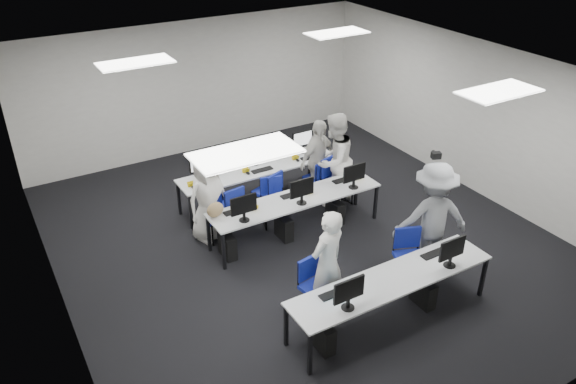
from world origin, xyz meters
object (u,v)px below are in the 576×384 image
student_0 (327,263)px  chair_4 (336,190)px  chair_5 (230,214)px  student_2 (208,197)px  chair_7 (317,186)px  student_3 (318,160)px  chair_3 (274,210)px  photographer (432,217)px  desk_front (392,281)px  chair_1 (408,267)px  desk_mid (296,201)px  chair_2 (217,225)px  student_1 (334,160)px  chair_6 (268,200)px  chair_0 (317,297)px

student_0 → chair_4: bearing=-142.6°
chair_5 → student_2: (-0.45, -0.11, 0.55)m
chair_7 → student_3: bearing=51.0°
chair_3 → photographer: bearing=-42.0°
desk_front → chair_1: size_ratio=3.54×
desk_mid → chair_4: 1.39m
chair_2 → chair_5: size_ratio=0.93×
desk_mid → chair_1: chair_1 is taller
student_1 → student_3: size_ratio=1.13×
desk_front → student_1: (1.19, 3.19, 0.25)m
chair_5 → student_1: bearing=-13.2°
chair_1 → chair_6: chair_1 is taller
chair_4 → desk_mid: bearing=-173.8°
student_0 → student_1: bearing=-141.4°
chair_1 → student_0: (-1.48, 0.12, 0.56)m
chair_1 → chair_6: 3.11m
chair_7 → chair_6: bearing=172.7°
chair_1 → chair_5: chair_1 is taller
chair_0 → chair_4: 3.21m
desk_front → photographer: size_ratio=1.71×
chair_6 → chair_7: (1.12, 0.01, -0.01)m
chair_0 → chair_1: size_ratio=0.98×
chair_0 → chair_2: 2.60m
chair_4 → student_3: bearing=95.8°
chair_5 → student_3: student_3 is taller
chair_4 → chair_7: chair_4 is taller
chair_1 → student_2: student_2 is taller
chair_3 → chair_7: 1.25m
chair_5 → student_0: (0.25, -2.75, 0.57)m
chair_4 → student_1: 0.63m
chair_4 → photographer: 2.51m
chair_1 → chair_4: size_ratio=0.95×
student_2 → chair_0: bearing=-93.4°
desk_front → student_0: student_0 is taller
chair_1 → student_3: size_ratio=0.55×
chair_2 → chair_6: bearing=14.5°
student_2 → chair_3: bearing=-21.7°
chair_0 → chair_6: size_ratio=0.99×
chair_1 → chair_4: (0.42, 2.60, 0.01)m
chair_0 → student_2: student_2 is taller
chair_7 → student_3: student_3 is taller
student_0 → student_1: (1.87, 2.55, 0.09)m
desk_front → chair_6: 3.53m
desk_front → chair_5: chair_5 is taller
chair_6 → student_2: bearing=168.6°
desk_front → desk_mid: size_ratio=1.00×
chair_3 → student_3: bearing=34.2°
student_1 → chair_7: bearing=-86.3°
student_0 → student_2: size_ratio=1.03×
desk_front → student_3: size_ratio=1.94×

